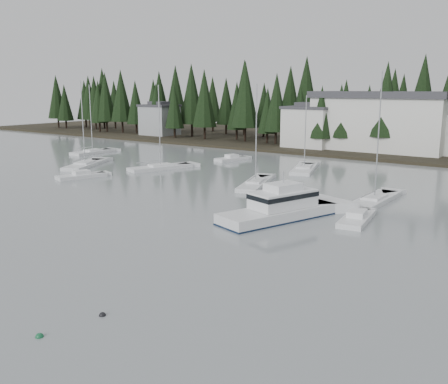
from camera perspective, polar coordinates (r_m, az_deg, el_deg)
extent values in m
cube|color=black|center=(111.86, 22.11, 4.78)|extent=(240.00, 54.00, 1.00)
cube|color=silver|center=(100.67, 9.70, 7.22)|extent=(9.00, 7.00, 7.50)
cube|color=#38383D|center=(100.44, 9.78, 9.50)|extent=(9.54, 7.42, 0.50)
cube|color=#38383D|center=(100.42, 9.79, 9.84)|extent=(4.95, 3.85, 0.80)
cube|color=#999EA0|center=(126.45, -7.37, 8.08)|extent=(8.00, 7.00, 7.00)
cube|color=#38383D|center=(126.27, -7.41, 9.78)|extent=(8.48, 7.42, 0.50)
cube|color=#38383D|center=(126.25, -7.42, 10.05)|extent=(4.40, 3.85, 0.80)
cube|color=silver|center=(98.40, 17.36, 7.48)|extent=(24.00, 10.00, 10.00)
cube|color=#38383D|center=(98.19, 17.56, 10.57)|extent=(25.00, 11.00, 1.20)
cube|color=silver|center=(46.87, 6.17, -2.90)|extent=(7.30, 12.56, 1.75)
cube|color=#0E1C34|center=(46.91, 6.17, -3.05)|extent=(7.35, 12.63, 0.24)
cube|color=white|center=(46.87, 6.76, -0.79)|extent=(4.85, 6.88, 1.58)
cube|color=black|center=(46.79, 6.77, -0.33)|extent=(4.94, 6.96, 0.44)
cube|color=white|center=(46.63, 6.80, 0.59)|extent=(3.09, 3.66, 0.71)
cylinder|color=#A5A8AD|center=(46.47, 6.82, 1.64)|extent=(0.10, 0.10, 1.20)
cube|color=silver|center=(74.89, 9.14, 2.41)|extent=(5.92, 10.27, 1.05)
cube|color=white|center=(74.79, 9.15, 2.90)|extent=(2.98, 3.83, 0.30)
cylinder|color=#A5A8AD|center=(74.18, 9.28, 6.80)|extent=(0.14, 0.14, 10.46)
cube|color=silver|center=(76.00, -7.26, 2.60)|extent=(5.67, 10.31, 1.05)
cube|color=white|center=(75.90, -7.27, 3.08)|extent=(2.84, 3.81, 0.30)
cylinder|color=#A5A8AD|center=(75.24, -7.39, 7.50)|extent=(0.14, 0.14, 11.96)
cube|color=silver|center=(62.81, 3.62, 0.74)|extent=(5.70, 10.58, 1.05)
cube|color=white|center=(62.69, 3.63, 1.32)|extent=(2.79, 3.89, 0.30)
cylinder|color=#A5A8AD|center=(61.90, 3.70, 6.67)|extent=(0.14, 0.14, 11.99)
cube|color=silver|center=(96.74, -14.77, 4.27)|extent=(3.02, 8.49, 1.05)
cube|color=white|center=(96.66, -14.79, 4.65)|extent=(2.08, 2.90, 0.30)
cylinder|color=#A5A8AD|center=(96.15, -14.97, 8.16)|extent=(0.14, 0.14, 12.09)
cube|color=silver|center=(55.77, 16.79, -1.16)|extent=(2.67, 10.19, 1.05)
cube|color=white|center=(55.64, 16.83, -0.52)|extent=(1.85, 3.47, 0.30)
cylinder|color=#A5A8AD|center=(54.68, 17.24, 6.16)|extent=(0.14, 0.14, 13.25)
cube|color=silver|center=(81.15, -15.57, 2.85)|extent=(7.32, 10.83, 1.05)
cube|color=white|center=(81.06, -15.60, 3.30)|extent=(3.44, 4.15, 0.30)
cylinder|color=#A5A8AD|center=(80.42, -15.84, 7.65)|extent=(0.14, 0.14, 12.60)
cube|color=silver|center=(70.67, -15.98, 1.61)|extent=(4.00, 6.97, 0.90)
cube|color=white|center=(70.56, -16.01, 2.17)|extent=(2.04, 2.46, 0.55)
cube|color=silver|center=(47.42, 14.90, -3.21)|extent=(3.16, 6.85, 0.90)
cube|color=white|center=(47.24, 14.94, -2.39)|extent=(1.80, 2.31, 0.55)
cube|color=silver|center=(84.49, 0.89, 3.67)|extent=(3.62, 6.44, 0.90)
cube|color=white|center=(84.40, 0.89, 4.14)|extent=(1.93, 2.25, 0.55)
sphere|color=#145933|center=(27.11, -20.34, -15.27)|extent=(0.41, 0.41, 0.41)
sphere|color=black|center=(28.41, -13.72, -13.56)|extent=(0.38, 0.38, 0.38)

